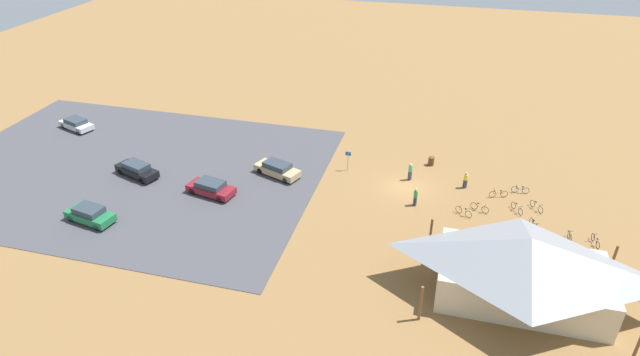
{
  "coord_description": "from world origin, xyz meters",
  "views": [
    {
      "loc": [
        -3.24,
        44.59,
        26.74
      ],
      "look_at": [
        7.94,
        2.35,
        1.2
      ],
      "focal_mm": 29.99,
      "sensor_mm": 36.0,
      "label": 1
    }
  ],
  "objects_px": {
    "bicycle_purple_near_porch": "(595,241)",
    "bicycle_yellow_mid_cluster": "(464,212)",
    "car_silver_aisle_side": "(76,124)",
    "bicycle_silver_edge_south": "(517,208)",
    "lot_sign": "(348,158)",
    "bicycle_black_edge_north": "(534,225)",
    "visitor_by_pavilion": "(410,171)",
    "visitor_crossing_yard": "(466,180)",
    "car_green_second_row": "(90,214)",
    "car_maroon_end_stall": "(211,188)",
    "bicycle_blue_yard_front": "(520,190)",
    "visitor_near_lot": "(416,197)",
    "trash_bin": "(431,161)",
    "car_black_back_corner": "(137,170)",
    "bicycle_white_lone_east": "(537,206)",
    "bicycle_teal_yard_left": "(635,290)",
    "bicycle_green_yard_center": "(570,238)",
    "bicycle_orange_by_bin": "(480,208)",
    "bike_pavilion": "(525,266)",
    "bicycle_red_yard_right": "(498,194)"
  },
  "relations": [
    {
      "from": "bicycle_teal_yard_left",
      "to": "visitor_crossing_yard",
      "type": "relative_size",
      "value": 0.87
    },
    {
      "from": "bicycle_black_edge_north",
      "to": "visitor_by_pavilion",
      "type": "xyz_separation_m",
      "value": [
        11.18,
        -5.46,
        0.62
      ]
    },
    {
      "from": "lot_sign",
      "to": "visitor_by_pavilion",
      "type": "relative_size",
      "value": 1.19
    },
    {
      "from": "bicycle_teal_yard_left",
      "to": "bicycle_white_lone_east",
      "type": "xyz_separation_m",
      "value": [
        5.94,
        -9.75,
        -0.01
      ]
    },
    {
      "from": "bike_pavilion",
      "to": "lot_sign",
      "type": "distance_m",
      "value": 21.8
    },
    {
      "from": "car_black_back_corner",
      "to": "bicycle_silver_edge_south",
      "type": "bearing_deg",
      "value": -175.18
    },
    {
      "from": "visitor_crossing_yard",
      "to": "bicycle_teal_yard_left",
      "type": "bearing_deg",
      "value": 135.67
    },
    {
      "from": "car_green_second_row",
      "to": "car_maroon_end_stall",
      "type": "height_order",
      "value": "car_green_second_row"
    },
    {
      "from": "bicycle_yellow_mid_cluster",
      "to": "car_green_second_row",
      "type": "xyz_separation_m",
      "value": [
        31.27,
        9.3,
        0.4
      ]
    },
    {
      "from": "bicycle_silver_edge_south",
      "to": "bicycle_orange_by_bin",
      "type": "bearing_deg",
      "value": 13.6
    },
    {
      "from": "bicycle_black_edge_north",
      "to": "bicycle_blue_yard_front",
      "type": "relative_size",
      "value": 0.99
    },
    {
      "from": "bicycle_black_edge_north",
      "to": "bicycle_yellow_mid_cluster",
      "type": "height_order",
      "value": "bicycle_yellow_mid_cluster"
    },
    {
      "from": "bicycle_blue_yard_front",
      "to": "bicycle_teal_yard_left",
      "type": "bearing_deg",
      "value": 120.15
    },
    {
      "from": "bicycle_purple_near_porch",
      "to": "bicycle_orange_by_bin",
      "type": "height_order",
      "value": "bicycle_orange_by_bin"
    },
    {
      "from": "bicycle_white_lone_east",
      "to": "visitor_crossing_yard",
      "type": "height_order",
      "value": "visitor_crossing_yard"
    },
    {
      "from": "trash_bin",
      "to": "car_green_second_row",
      "type": "bearing_deg",
      "value": 32.82
    },
    {
      "from": "bicycle_white_lone_east",
      "to": "lot_sign",
      "type": "bearing_deg",
      "value": -8.65
    },
    {
      "from": "car_maroon_end_stall",
      "to": "bicycle_yellow_mid_cluster",
      "type": "bearing_deg",
      "value": -173.81
    },
    {
      "from": "bicycle_blue_yard_front",
      "to": "car_green_second_row",
      "type": "bearing_deg",
      "value": 21.75
    },
    {
      "from": "trash_bin",
      "to": "visitor_near_lot",
      "type": "relative_size",
      "value": 0.51
    },
    {
      "from": "bicycle_black_edge_north",
      "to": "visitor_near_lot",
      "type": "relative_size",
      "value": 0.91
    },
    {
      "from": "lot_sign",
      "to": "car_black_back_corner",
      "type": "bearing_deg",
      "value": 18.15
    },
    {
      "from": "lot_sign",
      "to": "visitor_by_pavilion",
      "type": "height_order",
      "value": "lot_sign"
    },
    {
      "from": "bicycle_black_edge_north",
      "to": "bicycle_green_yard_center",
      "type": "bearing_deg",
      "value": 155.59
    },
    {
      "from": "bike_pavilion",
      "to": "bicycle_blue_yard_front",
      "type": "xyz_separation_m",
      "value": [
        -0.93,
        -14.88,
        -2.54
      ]
    },
    {
      "from": "bicycle_purple_near_porch",
      "to": "visitor_by_pavilion",
      "type": "relative_size",
      "value": 0.92
    },
    {
      "from": "bicycle_red_yard_right",
      "to": "visitor_by_pavilion",
      "type": "bearing_deg",
      "value": -7.64
    },
    {
      "from": "bicycle_silver_edge_south",
      "to": "lot_sign",
      "type": "bearing_deg",
      "value": -12.18
    },
    {
      "from": "bicycle_purple_near_porch",
      "to": "visitor_near_lot",
      "type": "distance_m",
      "value": 15.03
    },
    {
      "from": "bicycle_green_yard_center",
      "to": "visitor_by_pavilion",
      "type": "distance_m",
      "value": 15.42
    },
    {
      "from": "bicycle_black_edge_north",
      "to": "visitor_by_pavilion",
      "type": "relative_size",
      "value": 0.88
    },
    {
      "from": "bike_pavilion",
      "to": "lot_sign",
      "type": "bearing_deg",
      "value": -43.57
    },
    {
      "from": "bicycle_blue_yard_front",
      "to": "visitor_near_lot",
      "type": "bearing_deg",
      "value": 26.47
    },
    {
      "from": "trash_bin",
      "to": "car_maroon_end_stall",
      "type": "distance_m",
      "value": 22.46
    },
    {
      "from": "car_maroon_end_stall",
      "to": "visitor_by_pavilion",
      "type": "height_order",
      "value": "visitor_by_pavilion"
    },
    {
      "from": "bicycle_yellow_mid_cluster",
      "to": "bicycle_silver_edge_south",
      "type": "relative_size",
      "value": 0.97
    },
    {
      "from": "bicycle_teal_yard_left",
      "to": "bicycle_white_lone_east",
      "type": "relative_size",
      "value": 1.02
    },
    {
      "from": "bicycle_purple_near_porch",
      "to": "bicycle_yellow_mid_cluster",
      "type": "height_order",
      "value": "bicycle_yellow_mid_cluster"
    },
    {
      "from": "lot_sign",
      "to": "bicycle_yellow_mid_cluster",
      "type": "distance_m",
      "value": 12.82
    },
    {
      "from": "bicycle_blue_yard_front",
      "to": "visitor_near_lot",
      "type": "height_order",
      "value": "visitor_near_lot"
    },
    {
      "from": "visitor_near_lot",
      "to": "bicycle_purple_near_porch",
      "type": "bearing_deg",
      "value": 171.94
    },
    {
      "from": "bicycle_purple_near_porch",
      "to": "car_silver_aisle_side",
      "type": "relative_size",
      "value": 0.37
    },
    {
      "from": "bicycle_teal_yard_left",
      "to": "visitor_near_lot",
      "type": "bearing_deg",
      "value": -24.89
    },
    {
      "from": "car_green_second_row",
      "to": "car_black_back_corner",
      "type": "relative_size",
      "value": 0.93
    },
    {
      "from": "bicycle_yellow_mid_cluster",
      "to": "visitor_crossing_yard",
      "type": "height_order",
      "value": "visitor_crossing_yard"
    },
    {
      "from": "car_green_second_row",
      "to": "bicycle_white_lone_east",
      "type": "bearing_deg",
      "value": -162.47
    },
    {
      "from": "car_black_back_corner",
      "to": "bicycle_white_lone_east",
      "type": "bearing_deg",
      "value": -174.24
    },
    {
      "from": "bicycle_silver_edge_south",
      "to": "car_green_second_row",
      "type": "xyz_separation_m",
      "value": [
        35.86,
        11.1,
        0.41
      ]
    },
    {
      "from": "lot_sign",
      "to": "visitor_crossing_yard",
      "type": "relative_size",
      "value": 1.3
    },
    {
      "from": "bike_pavilion",
      "to": "bicycle_silver_edge_south",
      "type": "xyz_separation_m",
      "value": [
        -0.46,
        -11.49,
        -2.54
      ]
    }
  ]
}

